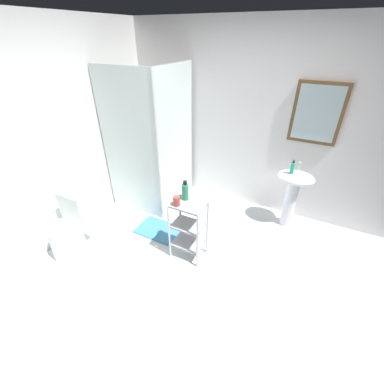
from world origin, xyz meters
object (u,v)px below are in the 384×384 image
pedestal_sink (293,189)px  bath_mat (159,230)px  hand_soap_bottle (292,168)px  body_wash_bottle_green (185,191)px  toilet (70,232)px  shower_stall (154,175)px  rinse_cup (176,201)px  storage_cart (188,226)px

pedestal_sink → bath_mat: size_ratio=1.35×
hand_soap_bottle → body_wash_bottle_green: size_ratio=0.75×
hand_soap_bottle → toilet: bearing=-141.6°
pedestal_sink → bath_mat: (-1.51, -0.94, -0.57)m
shower_stall → rinse_cup: size_ratio=18.69×
hand_soap_bottle → pedestal_sink: bearing=28.4°
storage_cart → pedestal_sink: bearing=50.3°
toilet → storage_cart: toilet is taller
storage_cart → body_wash_bottle_green: (-0.08, 0.08, 0.40)m
toilet → storage_cart: (1.26, 0.60, 0.12)m
shower_stall → rinse_cup: shower_stall is taller
shower_stall → bath_mat: 0.88m
storage_cart → hand_soap_bottle: bearing=51.4°
shower_stall → bath_mat: size_ratio=3.33×
toilet → hand_soap_bottle: hand_soap_bottle is taller
body_wash_bottle_green → bath_mat: (-0.49, 0.12, -0.83)m
bath_mat → pedestal_sink: bearing=31.9°
body_wash_bottle_green → bath_mat: bearing=165.9°
rinse_cup → bath_mat: (-0.46, 0.27, -0.78)m
shower_stall → storage_cart: (1.01, -0.80, -0.03)m
shower_stall → toilet: 1.43m
body_wash_bottle_green → shower_stall: bearing=142.2°
shower_stall → hand_soap_bottle: (1.89, 0.30, 0.42)m
toilet → rinse_cup: rinse_cup is taller
pedestal_sink → rinse_cup: rinse_cup is taller
toilet → body_wash_bottle_green: bearing=29.6°
storage_cart → bath_mat: (-0.56, 0.20, -0.43)m
hand_soap_bottle → storage_cart: bearing=-128.6°
shower_stall → storage_cart: size_ratio=2.70×
pedestal_sink → storage_cart: pedestal_sink is taller
toilet → storage_cart: 1.40m
body_wash_bottle_green → hand_soap_bottle: bearing=47.0°
shower_stall → pedestal_sink: shower_stall is taller
shower_stall → body_wash_bottle_green: bearing=-37.8°
pedestal_sink → toilet: 2.82m
body_wash_bottle_green → toilet: bearing=-150.4°
hand_soap_bottle → rinse_cup: 1.53m
storage_cart → bath_mat: storage_cart is taller
shower_stall → bath_mat: shower_stall is taller
hand_soap_bottle → body_wash_bottle_green: (-0.96, -1.03, -0.05)m
toilet → bath_mat: size_ratio=1.27×
pedestal_sink → hand_soap_bottle: (-0.07, -0.04, 0.31)m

